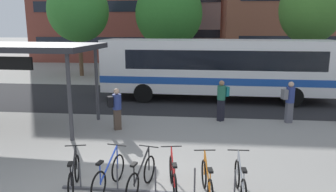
% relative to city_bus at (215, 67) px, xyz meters
% --- Properties ---
extents(bus_lane_asphalt, '(80.00, 7.20, 0.01)m').
position_rel_city_bus_xyz_m(bus_lane_asphalt, '(-2.57, -0.00, -1.77)').
color(bus_lane_asphalt, '#232326').
rests_on(bus_lane_asphalt, ground).
extents(city_bus, '(12.09, 2.87, 3.20)m').
position_rel_city_bus_xyz_m(city_bus, '(0.00, 0.00, 0.00)').
color(city_bus, white).
rests_on(city_bus, ground).
extents(bike_rack, '(4.62, 0.11, 0.70)m').
position_rel_city_bus_xyz_m(bike_rack, '(-1.75, -10.31, -1.68)').
color(bike_rack, '#47474C').
rests_on(bike_rack, ground).
extents(parked_bicycle_black_0, '(0.60, 1.69, 0.99)m').
position_rel_city_bus_xyz_m(parked_bicycle_black_0, '(-3.71, -10.40, -1.39)').
color(parked_bicycle_black_0, black).
rests_on(parked_bicycle_black_0, ground).
extents(parked_bicycle_blue_1, '(0.53, 1.70, 0.99)m').
position_rel_city_bus_xyz_m(parked_bicycle_blue_1, '(-2.89, -10.26, -1.39)').
color(parked_bicycle_blue_1, black).
rests_on(parked_bicycle_blue_1, ground).
extents(parked_bicycle_black_2, '(0.57, 1.69, 0.99)m').
position_rel_city_bus_xyz_m(parked_bicycle_black_2, '(-2.09, -10.26, -1.39)').
color(parked_bicycle_black_2, black).
rests_on(parked_bicycle_black_2, ground).
extents(parked_bicycle_red_3, '(0.52, 1.70, 0.99)m').
position_rel_city_bus_xyz_m(parked_bicycle_red_3, '(-1.34, -10.21, -1.39)').
color(parked_bicycle_red_3, black).
rests_on(parked_bicycle_red_3, ground).
extents(parked_bicycle_orange_4, '(0.52, 1.71, 0.99)m').
position_rel_city_bus_xyz_m(parked_bicycle_orange_4, '(-0.54, -10.38, -1.39)').
color(parked_bicycle_orange_4, black).
rests_on(parked_bicycle_orange_4, ground).
extents(parked_bicycle_silver_5, '(0.52, 1.72, 0.99)m').
position_rel_city_bus_xyz_m(parked_bicycle_silver_5, '(0.22, -10.30, -1.39)').
color(parked_bicycle_silver_5, black).
rests_on(parked_bicycle_silver_5, ground).
extents(transit_shelter, '(7.39, 3.68, 3.24)m').
position_rel_city_bus_xyz_m(transit_shelter, '(-8.34, -5.58, 1.28)').
color(transit_shelter, '#38383D').
rests_on(transit_shelter, ground).
extents(commuter_grey_pack_0, '(0.59, 0.44, 1.72)m').
position_rel_city_bus_xyz_m(commuter_grey_pack_0, '(2.86, -4.01, -0.79)').
color(commuter_grey_pack_0, '#565660').
rests_on(commuter_grey_pack_0, ground).
extents(commuter_teal_pack_3, '(0.59, 0.59, 1.72)m').
position_rel_city_bus_xyz_m(commuter_teal_pack_3, '(0.15, -3.99, -0.78)').
color(commuter_teal_pack_3, black).
rests_on(commuter_teal_pack_3, ground).
extents(commuter_black_pack_4, '(0.61, 0.54, 1.61)m').
position_rel_city_bus_xyz_m(commuter_black_pack_4, '(-3.92, -5.63, -0.85)').
color(commuter_black_pack_4, '#47382D').
rests_on(commuter_black_pack_4, ground).
extents(street_tree_0, '(4.98, 4.98, 7.34)m').
position_rel_city_bus_xyz_m(street_tree_0, '(-3.23, 7.44, 3.01)').
color(street_tree_0, brown).
rests_on(street_tree_0, ground).
extents(street_tree_1, '(4.67, 4.67, 7.48)m').
position_rel_city_bus_xyz_m(street_tree_1, '(-10.27, 7.62, 3.29)').
color(street_tree_1, brown).
rests_on(street_tree_1, ground).
extents(street_tree_2, '(4.02, 4.02, 7.31)m').
position_rel_city_bus_xyz_m(street_tree_2, '(6.29, 5.38, 3.22)').
color(street_tree_2, brown).
rests_on(street_tree_2, ground).
extents(building_centre_block, '(15.18, 10.08, 14.23)m').
position_rel_city_bus_xyz_m(building_centre_block, '(-2.70, 33.48, 5.34)').
color(building_centre_block, gray).
rests_on(building_centre_block, ground).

